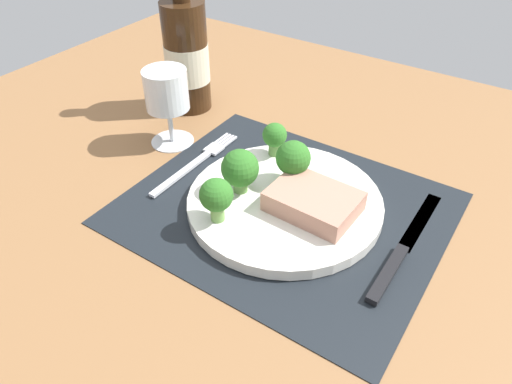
{
  "coord_description": "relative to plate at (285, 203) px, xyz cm",
  "views": [
    {
      "loc": [
        24.49,
        -43.75,
        42.74
      ],
      "look_at": [
        -3.96,
        -1.06,
        1.9
      ],
      "focal_mm": 33.74,
      "sensor_mm": 36.0,
      "label": 1
    }
  ],
  "objects": [
    {
      "name": "wine_bottle",
      "position": [
        -29.32,
        15.48,
        8.65
      ],
      "size": [
        7.66,
        7.66,
        26.82
      ],
      "color": "#331E0F",
      "rests_on": "ground_plane"
    },
    {
      "name": "fork",
      "position": [
        -16.57,
        1.42,
        -0.55
      ],
      "size": [
        2.4,
        19.2,
        0.5
      ],
      "rotation": [
        0.0,
        0.0,
        0.02
      ],
      "color": "silver",
      "rests_on": "placemat"
    },
    {
      "name": "plate",
      "position": [
        0.0,
        0.0,
        0.0
      ],
      "size": [
        26.3,
        26.3,
        1.6
      ],
      "primitive_type": "cylinder",
      "color": "silver",
      "rests_on": "placemat"
    },
    {
      "name": "wine_glass",
      "position": [
        -24.07,
        4.41,
        7.35
      ],
      "size": [
        6.94,
        6.94,
        12.49
      ],
      "color": "silver",
      "rests_on": "ground_plane"
    },
    {
      "name": "broccoli_back_left",
      "position": [
        -4.94,
        -8.36,
        4.53
      ],
      "size": [
        4.27,
        4.27,
        6.1
      ],
      "color": "#6B994C",
      "rests_on": "plate"
    },
    {
      "name": "knife",
      "position": [
        16.33,
        0.53,
        -0.5
      ],
      "size": [
        1.8,
        23.0,
        0.8
      ],
      "rotation": [
        0.0,
        0.0,
        -0.04
      ],
      "color": "black",
      "rests_on": "placemat"
    },
    {
      "name": "steak",
      "position": [
        4.24,
        -0.02,
        2.19
      ],
      "size": [
        11.36,
        8.53,
        2.78
      ],
      "primitive_type": "cube",
      "rotation": [
        0.0,
        0.0,
        -0.04
      ],
      "color": "tan",
      "rests_on": "plate"
    },
    {
      "name": "broccoli_near_fork",
      "position": [
        -5.92,
        -1.92,
        4.43
      ],
      "size": [
        5.12,
        5.12,
        6.31
      ],
      "color": "#5B8942",
      "rests_on": "plate"
    },
    {
      "name": "broccoli_front_edge",
      "position": [
        -1.09,
        3.71,
        4.66
      ],
      "size": [
        4.8,
        4.8,
        6.4
      ],
      "color": "#6B994C",
      "rests_on": "plate"
    },
    {
      "name": "broccoli_center",
      "position": [
        -6.8,
        8.17,
        3.92
      ],
      "size": [
        3.64,
        3.64,
        5.2
      ],
      "color": "#5B8942",
      "rests_on": "plate"
    },
    {
      "name": "placemat",
      "position": [
        0.0,
        0.0,
        -0.95
      ],
      "size": [
        41.46,
        34.87,
        0.3
      ],
      "primitive_type": "cube",
      "color": "black",
      "rests_on": "ground_plane"
    },
    {
      "name": "ground_plane",
      "position": [
        0.0,
        0.0,
        -2.6
      ],
      "size": [
        140.0,
        110.0,
        3.0
      ],
      "primitive_type": "cube",
      "color": "brown"
    }
  ]
}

